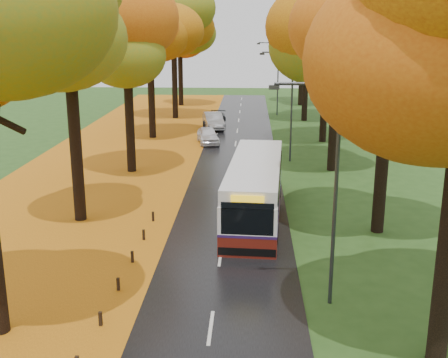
# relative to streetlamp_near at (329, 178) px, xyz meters

# --- Properties ---
(road) EXTENTS (6.50, 90.00, 0.04)m
(road) POSITION_rel_streetlamp_near_xyz_m (-3.95, 17.00, -4.69)
(road) COLOR black
(road) RESTS_ON ground
(centre_line) EXTENTS (0.12, 90.00, 0.01)m
(centre_line) POSITION_rel_streetlamp_near_xyz_m (-3.95, 17.00, -4.67)
(centre_line) COLOR silver
(centre_line) RESTS_ON road
(leaf_verge) EXTENTS (12.00, 90.00, 0.02)m
(leaf_verge) POSITION_rel_streetlamp_near_xyz_m (-12.95, 17.00, -4.70)
(leaf_verge) COLOR #934A0D
(leaf_verge) RESTS_ON ground
(leaf_drift) EXTENTS (0.90, 90.00, 0.01)m
(leaf_drift) POSITION_rel_streetlamp_near_xyz_m (-7.00, 17.00, -4.67)
(leaf_drift) COLOR orange
(leaf_drift) RESTS_ON road
(trees_left) EXTENTS (9.20, 74.00, 13.88)m
(trees_left) POSITION_rel_streetlamp_near_xyz_m (-11.13, 19.06, 4.82)
(trees_left) COLOR black
(trees_left) RESTS_ON ground
(trees_right) EXTENTS (9.30, 74.20, 13.96)m
(trees_right) POSITION_rel_streetlamp_near_xyz_m (3.24, 18.91, 4.98)
(trees_right) COLOR black
(trees_right) RESTS_ON ground
(bollard_row) EXTENTS (0.11, 23.51, 0.52)m
(bollard_row) POSITION_rel_streetlamp_near_xyz_m (-7.65, -3.30, -4.45)
(bollard_row) COLOR black
(bollard_row) RESTS_ON ground
(streetlamp_near) EXTENTS (2.45, 0.18, 8.00)m
(streetlamp_near) POSITION_rel_streetlamp_near_xyz_m (0.00, 0.00, 0.00)
(streetlamp_near) COLOR #333538
(streetlamp_near) RESTS_ON ground
(streetlamp_mid) EXTENTS (2.45, 0.18, 8.00)m
(streetlamp_mid) POSITION_rel_streetlamp_near_xyz_m (0.00, 22.00, 0.00)
(streetlamp_mid) COLOR #333538
(streetlamp_mid) RESTS_ON ground
(streetlamp_far) EXTENTS (2.45, 0.18, 8.00)m
(streetlamp_far) POSITION_rel_streetlamp_near_xyz_m (0.00, 44.00, 0.00)
(streetlamp_far) COLOR #333538
(streetlamp_far) RESTS_ON ground
(bus) EXTENTS (3.32, 11.42, 2.97)m
(bus) POSITION_rel_streetlamp_near_xyz_m (-2.42, 9.38, -3.12)
(bus) COLOR #5C160E
(bus) RESTS_ON road
(car_white) EXTENTS (2.38, 4.22, 1.35)m
(car_white) POSITION_rel_streetlamp_near_xyz_m (-6.30, 28.08, -4.00)
(car_white) COLOR white
(car_white) RESTS_ON road
(car_silver) EXTENTS (2.54, 4.92, 1.54)m
(car_silver) POSITION_rel_streetlamp_near_xyz_m (-6.30, 35.03, -3.90)
(car_silver) COLOR gray
(car_silver) RESTS_ON road
(car_dark) EXTENTS (2.27, 4.52, 1.26)m
(car_dark) POSITION_rel_streetlamp_near_xyz_m (-6.29, 36.92, -4.04)
(car_dark) COLOR black
(car_dark) RESTS_ON road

